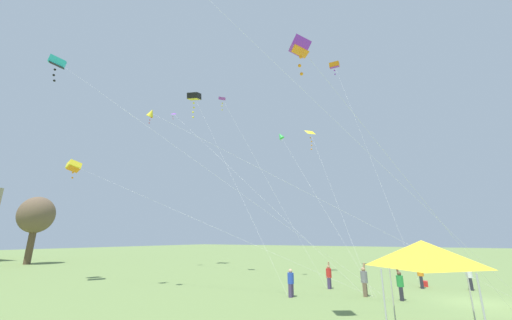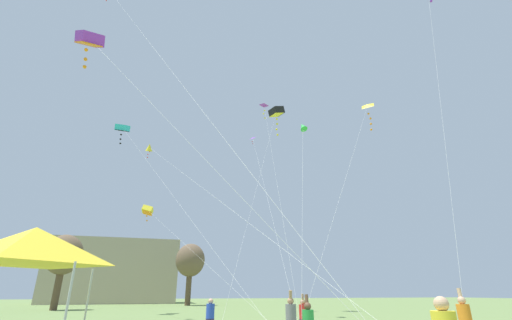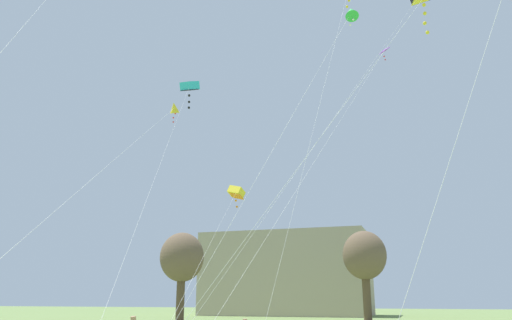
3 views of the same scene
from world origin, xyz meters
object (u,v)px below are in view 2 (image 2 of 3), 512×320
Objects in this scene: kite_yellow_box_3 at (148,210)px; kite_yellow_delta_1 at (367,107)px; person_red_shirt at (303,316)px; kite_green_diamond_8 at (303,127)px; person_blue_shirt at (210,316)px; kite_black_box_2 at (276,112)px; kite_purple_box_5 at (90,40)px; person_grey_shirt at (291,319)px; kite_purple_delta_10 at (264,106)px; festival_tent at (33,246)px; kite_cyan_box_6 at (122,128)px; kite_purple_delta_9 at (253,140)px; kite_yellow_diamond_0 at (150,148)px.

kite_yellow_delta_1 is at bearing -48.70° from kite_yellow_box_3.
person_red_shirt is 0.13× the size of kite_green_diamond_8.
kite_black_box_2 is at bearing 34.83° from person_blue_shirt.
kite_purple_box_5 is at bearing -151.80° from kite_green_diamond_8.
kite_black_box_2 is (5.91, 19.07, 21.42)m from person_red_shirt.
kite_green_diamond_8 is at bearing -55.99° from kite_yellow_box_3.
person_grey_shirt is at bearing -74.80° from kite_yellow_box_3.
kite_purple_box_5 is (-17.25, -5.34, -2.46)m from kite_yellow_delta_1.
kite_purple_delta_10 reaches higher than kite_yellow_box_3.
kite_green_diamond_8 reaches higher than kite_purple_box_5.
kite_green_diamond_8 is (12.79, 6.86, 0.99)m from kite_purple_box_5.
kite_purple_delta_10 is (11.26, 17.03, 15.11)m from festival_tent.
person_red_shirt is at bearing 148.78° from person_grey_shirt.
festival_tent is 1.73× the size of person_grey_shirt.
kite_yellow_delta_1 is (7.05, 3.05, 13.41)m from person_red_shirt.
kite_yellow_delta_1 is at bearing -18.86° from kite_green_diamond_8.
kite_black_box_2 is 28.72m from kite_purple_box_5.
kite_cyan_box_6 reaches higher than person_grey_shirt.
kite_black_box_2 is at bearing 62.88° from kite_purple_delta_10.
kite_cyan_box_6 is at bearing 134.23° from kite_green_diamond_8.
kite_purple_delta_10 is at bearing 47.99° from kite_purple_box_5.
kite_black_box_2 reaches higher than kite_purple_delta_9.
person_red_shirt is 26.08m from kite_purple_delta_9.
kite_yellow_diamond_0 is 19.14m from kite_black_box_2.
kite_purple_box_5 is at bearing -91.81° from person_grey_shirt.
kite_purple_delta_9 is (13.19, 21.48, 6.45)m from kite_purple_box_5.
kite_green_diamond_8 is at bearing -45.77° from kite_cyan_box_6.
kite_purple_delta_9 is at bearing 63.70° from festival_tent.
kite_purple_delta_9 is at bearing 168.54° from person_grey_shirt.
kite_purple_delta_9 is (10.82, 8.95, 5.97)m from kite_yellow_diamond_0.
kite_yellow_diamond_0 is 15.25m from kite_purple_delta_9.
kite_cyan_box_6 reaches higher than kite_green_diamond_8.
kite_yellow_diamond_0 is 0.92× the size of kite_black_box_2.
kite_black_box_2 is 1.02× the size of kite_purple_delta_9.
kite_purple_delta_9 is 1.23× the size of kite_purple_delta_10.
person_grey_shirt is 22.11m from kite_purple_delta_10.
kite_purple_delta_10 is at bearing -98.29° from kite_purple_delta_9.
kite_green_diamond_8 is (-3.32, -14.49, -9.47)m from kite_black_box_2.
festival_tent is 35.23m from kite_black_box_2.
kite_yellow_box_3 is (-3.74, 18.71, 8.63)m from person_blue_shirt.
person_red_shirt is at bearing -68.75° from kite_yellow_box_3.
kite_green_diamond_8 is (4.21, 7.20, 11.88)m from person_grey_shirt.
kite_purple_box_5 is at bearing -96.35° from kite_yellow_box_3.
kite_cyan_box_6 is (-9.47, 21.26, 16.61)m from person_grey_shirt.
person_red_shirt is 15.14m from kite_purple_box_5.
kite_purple_box_5 is (-8.58, 0.34, 10.89)m from person_grey_shirt.
kite_green_diamond_8 is (2.59, 4.58, 11.95)m from person_red_shirt.
person_grey_shirt is 0.14× the size of kite_green_diamond_8.
kite_cyan_box_6 reaches higher than person_blue_shirt.
person_red_shirt is 0.08× the size of kite_purple_delta_9.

